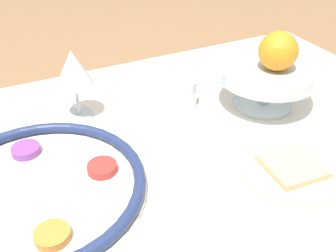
{
  "coord_description": "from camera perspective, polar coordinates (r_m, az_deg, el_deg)",
  "views": [
    {
      "loc": [
        -0.24,
        -0.49,
        1.19
      ],
      "look_at": [
        0.03,
        0.06,
        0.77
      ],
      "focal_mm": 42.0,
      "sensor_mm": 36.0,
      "label": 1
    }
  ],
  "objects": [
    {
      "name": "fork_right",
      "position": [
        0.91,
        -22.89,
        1.17
      ],
      "size": [
        0.06,
        0.17,
        0.01
      ],
      "color": "silver",
      "rests_on": "dining_table"
    },
    {
      "name": "napkin_roll",
      "position": [
        0.59,
        13.82,
        -15.19
      ],
      "size": [
        0.19,
        0.12,
        0.05
      ],
      "color": "white",
      "rests_on": "dining_table"
    },
    {
      "name": "wine_glass",
      "position": [
        0.82,
        -13.61,
        7.98
      ],
      "size": [
        0.08,
        0.08,
        0.15
      ],
      "color": "silver",
      "rests_on": "dining_table"
    },
    {
      "name": "cup_mid",
      "position": [
        1.06,
        19.05,
        8.62
      ],
      "size": [
        0.06,
        0.06,
        0.06
      ],
      "color": "silver",
      "rests_on": "dining_table"
    },
    {
      "name": "cup_near",
      "position": [
        0.87,
        2.14,
        4.82
      ],
      "size": [
        0.06,
        0.06,
        0.06
      ],
      "color": "silver",
      "rests_on": "dining_table"
    },
    {
      "name": "seder_plate",
      "position": [
        0.68,
        -18.4,
        -8.54
      ],
      "size": [
        0.36,
        0.36,
        0.03
      ],
      "color": "silver",
      "rests_on": "dining_table"
    },
    {
      "name": "orange_fruit",
      "position": [
        0.84,
        15.69,
        10.42
      ],
      "size": [
        0.08,
        0.08,
        0.08
      ],
      "color": "orange",
      "rests_on": "fruit_stand"
    },
    {
      "name": "bread_plate",
      "position": [
        0.73,
        17.5,
        -5.93
      ],
      "size": [
        0.18,
        0.18,
        0.02
      ],
      "color": "beige",
      "rests_on": "dining_table"
    },
    {
      "name": "fruit_stand",
      "position": [
        0.88,
        14.17,
        7.22
      ],
      "size": [
        0.21,
        0.21,
        0.1
      ],
      "color": "silver",
      "rests_on": "dining_table"
    }
  ]
}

